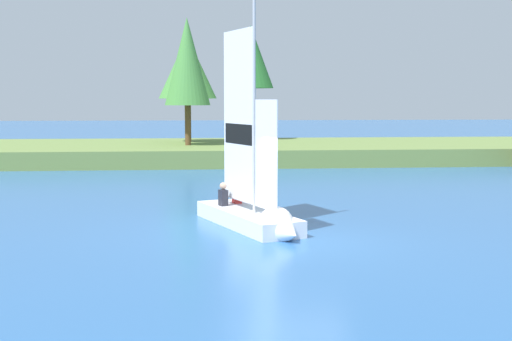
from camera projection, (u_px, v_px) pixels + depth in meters
name	position (u px, v px, depth m)	size (l,w,h in m)	color
ground_plane	(297.00, 242.00, 16.62)	(200.00, 200.00, 0.00)	#2D609E
shore_bank	(237.00, 151.00, 39.80)	(80.00, 11.56, 0.92)	olive
shoreline_tree_left	(187.00, 68.00, 40.62)	(3.44, 3.44, 6.29)	brown
shoreline_tree_midleft	(187.00, 62.00, 37.71)	(2.52, 2.52, 7.03)	brown
shoreline_tree_centre	(251.00, 57.00, 43.04)	(2.88, 2.88, 7.17)	brown
sailboat	(258.00, 212.00, 18.09)	(2.84, 5.05, 6.43)	white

